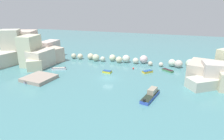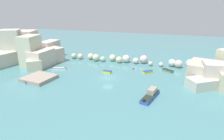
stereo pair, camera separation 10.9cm
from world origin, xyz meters
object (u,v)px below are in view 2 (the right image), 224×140
object	(u,v)px
moored_boat_2	(151,95)
moored_boat_5	(168,70)
moored_boat_0	(107,72)
moored_boat_4	(59,69)
stone_dock	(39,78)
channel_buoy	(133,68)
moored_boat_3	(31,81)
moored_boat_1	(147,72)

from	to	relation	value
moored_boat_2	moored_boat_5	world-z (taller)	moored_boat_2
moored_boat_2	moored_boat_0	bearing A→B (deg)	62.35
moored_boat_4	moored_boat_5	size ratio (longest dim) A/B	1.23
moored_boat_0	moored_boat_5	distance (m)	17.26
stone_dock	moored_boat_4	world-z (taller)	stone_dock
channel_buoy	moored_boat_4	size ratio (longest dim) A/B	0.12
stone_dock	moored_boat_0	size ratio (longest dim) A/B	2.74
moored_boat_4	moored_boat_0	bearing A→B (deg)	161.91
moored_boat_0	moored_boat_3	bearing A→B (deg)	-136.59
moored_boat_1	moored_boat_5	size ratio (longest dim) A/B	0.90
moored_boat_2	moored_boat_4	bearing A→B (deg)	83.74
moored_boat_5	stone_dock	bearing A→B (deg)	64.83
moored_boat_1	moored_boat_3	distance (m)	30.67
moored_boat_2	moored_boat_4	size ratio (longest dim) A/B	1.71
moored_boat_1	moored_boat_5	bearing A→B (deg)	161.87
moored_boat_0	moored_boat_5	size ratio (longest dim) A/B	0.75
moored_boat_0	moored_boat_4	world-z (taller)	moored_boat_4
moored_boat_0	moored_boat_4	distance (m)	14.35
moored_boat_0	moored_boat_3	size ratio (longest dim) A/B	0.69
moored_boat_5	moored_boat_0	bearing A→B (deg)	57.85
channel_buoy	moored_boat_1	world-z (taller)	moored_boat_1
moored_boat_0	moored_boat_5	xyz separation A→B (m)	(16.11, 6.18, -0.03)
moored_boat_0	moored_boat_1	size ratio (longest dim) A/B	0.83
moored_boat_4	moored_boat_5	bearing A→B (deg)	169.47
moored_boat_0	moored_boat_4	bearing A→B (deg)	-166.67
stone_dock	moored_boat_3	world-z (taller)	stone_dock
stone_dock	moored_boat_4	bearing A→B (deg)	86.39
moored_boat_1	channel_buoy	bearing A→B (deg)	-68.04
stone_dock	channel_buoy	world-z (taller)	stone_dock
stone_dock	moored_boat_3	size ratio (longest dim) A/B	1.89
moored_boat_1	moored_boat_4	size ratio (longest dim) A/B	0.73
moored_boat_1	moored_boat_3	xyz separation A→B (m)	(-26.52, -15.40, -0.05)
moored_boat_1	moored_boat_2	distance (m)	15.57
moored_boat_0	moored_boat_4	size ratio (longest dim) A/B	0.61
stone_dock	channel_buoy	xyz separation A→B (m)	(21.13, 15.42, -0.19)
stone_dock	moored_boat_5	distance (m)	34.97
stone_dock	moored_boat_2	size ratio (longest dim) A/B	0.97
moored_boat_1	moored_boat_4	distance (m)	25.50
channel_buoy	moored_boat_5	size ratio (longest dim) A/B	0.15
moored_boat_1	moored_boat_3	size ratio (longest dim) A/B	0.83
moored_boat_1	moored_boat_2	size ratio (longest dim) A/B	0.43
moored_boat_1	moored_boat_4	bearing A→B (deg)	-33.85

